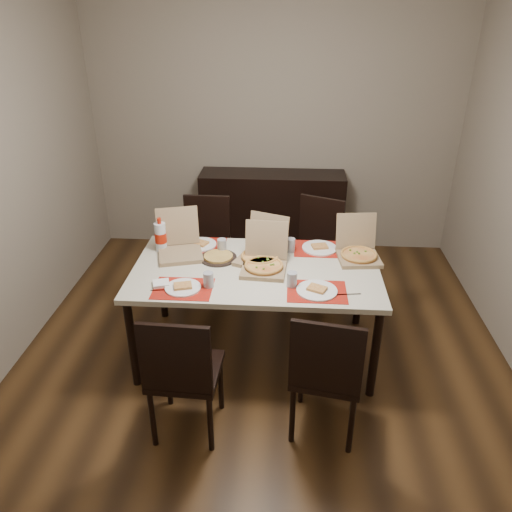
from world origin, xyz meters
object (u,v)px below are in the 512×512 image
chair_near_right (326,371)px  chair_far_left (206,243)px  sideboard (272,214)px  dip_bowl (265,258)px  pizza_box_center (264,262)px  chair_near_left (182,371)px  soda_bottle (161,237)px  dining_table (256,276)px  chair_far_right (316,245)px

chair_near_right → chair_far_left: same height
sideboard → dip_bowl: 1.66m
pizza_box_center → dip_bowl: bearing=90.0°
chair_near_left → soda_bottle: bearing=108.2°
chair_near_left → chair_near_right: size_ratio=1.00×
dining_table → chair_far_right: (0.49, 0.91, -0.17)m
dining_table → soda_bottle: 0.82m
chair_far_left → pizza_box_center: (0.58, -0.89, 0.29)m
chair_near_left → chair_far_right: bearing=64.1°
dining_table → chair_near_left: size_ratio=1.94×
chair_near_right → soda_bottle: size_ratio=3.42×
sideboard → chair_near_right: (0.43, -2.59, 0.06)m
dining_table → pizza_box_center: 0.13m
chair_near_left → soda_bottle: (-0.37, 1.13, 0.35)m
chair_far_right → chair_near_right: bearing=-90.2°
sideboard → chair_near_left: size_ratio=1.61×
chair_far_left → chair_far_right: 1.00m
sideboard → chair_far_right: chair_far_right is taller
chair_near_left → dip_bowl: (0.45, 1.02, 0.25)m
dining_table → chair_far_right: size_ratio=1.94×
chair_near_left → pizza_box_center: bearing=63.1°
chair_near_right → soda_bottle: soda_bottle is taller
sideboard → soda_bottle: bearing=-118.1°
sideboard → chair_far_right: (0.43, -0.86, 0.06)m
pizza_box_center → chair_far_left: bearing=123.1°
chair_far_left → chair_near_right: bearing=-59.7°
dining_table → chair_near_right: chair_near_right is taller
chair_near_left → chair_far_right: same height
soda_bottle → chair_near_right: bearing=-40.8°
pizza_box_center → soda_bottle: pizza_box_center is taller
chair_near_right → soda_bottle: (-1.24, 1.07, 0.35)m
dining_table → chair_far_left: (-0.52, 0.88, -0.17)m
chair_far_left → pizza_box_center: bearing=-56.9°
dip_bowl → soda_bottle: soda_bottle is taller
chair_near_left → chair_far_left: 1.77m
dip_bowl → chair_far_left: bearing=127.7°
dining_table → dip_bowl: (0.06, 0.13, 0.08)m
sideboard → chair_far_left: 1.05m
sideboard → dining_table: size_ratio=0.83×
chair_near_left → chair_far_left: size_ratio=1.00×
chair_far_right → soda_bottle: bearing=-151.9°
chair_far_left → soda_bottle: (-0.24, -0.64, 0.35)m
dining_table → chair_near_right: size_ratio=1.94×
chair_near_right → dip_bowl: 1.08m
chair_far_right → pizza_box_center: (-0.42, -0.91, 0.29)m
sideboard → chair_far_left: bearing=-123.0°
dip_bowl → chair_near_left: bearing=-113.7°
pizza_box_center → chair_far_right: bearing=65.1°
sideboard → chair_far_right: 0.96m
sideboard → pizza_box_center: (0.01, -1.77, 0.35)m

